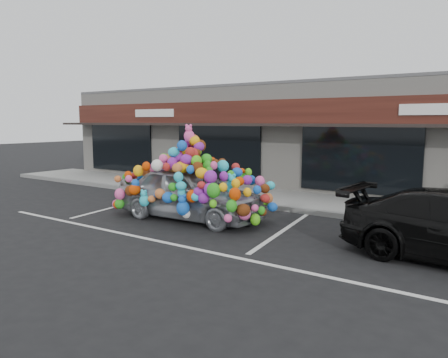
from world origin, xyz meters
The scene contains 8 objects.
ground centered at (0.00, 0.00, 0.00)m, with size 90.00×90.00×0.00m, color black.
shop_building centered at (0.00, 8.44, 2.16)m, with size 24.00×7.20×4.31m.
sidewalk centered at (0.00, 4.00, 0.07)m, with size 26.00×3.00×0.15m, color gray.
kerb centered at (0.00, 2.50, 0.07)m, with size 26.00×0.18×0.16m, color slate.
parking_stripe_left centered at (-3.20, 0.20, 0.00)m, with size 0.12×4.40×0.01m, color silver.
parking_stripe_mid centered at (2.80, 0.20, 0.00)m, with size 0.12×4.40×0.01m, color silver.
lane_line centered at (2.00, -2.30, 0.00)m, with size 14.00×0.12×0.01m, color silver.
toy_car centered at (-0.03, -0.06, 0.93)m, with size 3.20×4.78×2.75m.
Camera 1 is at (7.76, -9.57, 2.79)m, focal length 35.00 mm.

